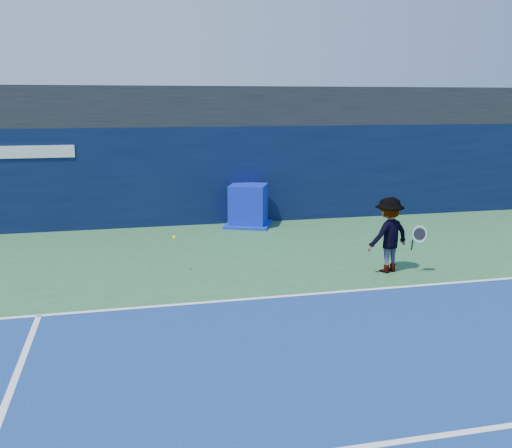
# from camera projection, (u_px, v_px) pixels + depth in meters

# --- Properties ---
(ground) EXTENTS (80.00, 80.00, 0.00)m
(ground) POSITION_uv_depth(u_px,v_px,m) (368.00, 361.00, 8.43)
(ground) COLOR #2C6337
(ground) RESTS_ON ground
(baseline) EXTENTS (24.00, 0.10, 0.01)m
(baseline) POSITION_uv_depth(u_px,v_px,m) (306.00, 294.00, 11.29)
(baseline) COLOR white
(baseline) RESTS_ON ground
(service_line) EXTENTS (24.00, 0.10, 0.01)m
(service_line) POSITION_uv_depth(u_px,v_px,m) (441.00, 436.00, 6.53)
(service_line) COLOR white
(service_line) RESTS_ON ground
(stadium_band) EXTENTS (36.00, 3.00, 1.20)m
(stadium_band) POSITION_uv_depth(u_px,v_px,m) (227.00, 106.00, 18.62)
(stadium_band) COLOR black
(stadium_band) RESTS_ON back_wall_assembly
(back_wall_assembly) EXTENTS (36.00, 1.03, 3.00)m
(back_wall_assembly) POSITION_uv_depth(u_px,v_px,m) (233.00, 174.00, 18.11)
(back_wall_assembly) COLOR #091333
(back_wall_assembly) RESTS_ON ground
(equipment_cart) EXTENTS (1.73, 1.73, 1.27)m
(equipment_cart) POSITION_uv_depth(u_px,v_px,m) (248.00, 207.00, 17.43)
(equipment_cart) COLOR #0D1BBA
(equipment_cart) RESTS_ON ground
(tennis_player) EXTENTS (1.36, 0.94, 1.69)m
(tennis_player) POSITION_uv_depth(u_px,v_px,m) (389.00, 235.00, 12.67)
(tennis_player) COLOR silver
(tennis_player) RESTS_ON ground
(tennis_ball) EXTENTS (0.08, 0.08, 0.08)m
(tennis_ball) POSITION_uv_depth(u_px,v_px,m) (174.00, 237.00, 12.57)
(tennis_ball) COLOR #E6FB1B
(tennis_ball) RESTS_ON ground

